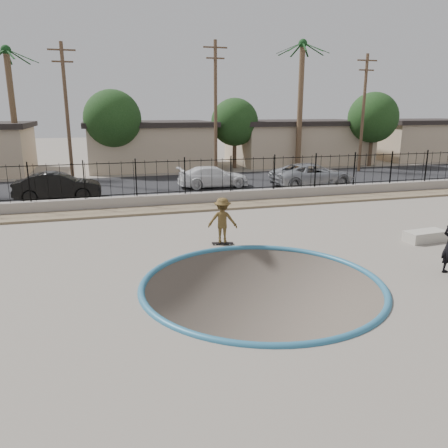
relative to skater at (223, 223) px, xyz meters
The scene contains 24 objects.
ground 9.21m from the skater, 89.74° to the left, with size 120.00×120.00×2.20m, color gray.
bowl_pit 4.08m from the skater, 89.41° to the right, with size 6.84×6.84×1.80m, color #4A4139, non-canonical shape.
coping_ring 4.08m from the skater, 89.41° to the right, with size 7.04×7.04×0.20m, color teal.
rock_strip 6.25m from the skater, 89.62° to the left, with size 42.00×1.60×0.11m, color #948461.
retaining_wall 7.32m from the skater, 89.68° to the left, with size 42.00×0.45×0.60m, color gray.
fence 7.33m from the skater, 89.68° to the left, with size 40.00×0.04×1.80m.
street 14.03m from the skater, 89.83° to the left, with size 90.00×8.00×0.04m, color black.
house_center 23.53m from the skater, 89.90° to the left, with size 10.60×8.60×3.90m.
house_east 27.40m from the skater, 59.15° to the left, with size 12.60×8.60×3.90m.
house_east_far 36.61m from the skater, 39.97° to the left, with size 11.60×8.60×3.90m.
palm_mid 23.97m from the skater, 115.37° to the left, with size 2.30×2.30×9.30m.
palm_right 23.42m from the skater, 57.64° to the left, with size 2.30×2.30×10.30m.
utility_pole_left 17.51m from the skater, 110.42° to the left, with size 1.70×0.24×9.00m.
utility_pole_mid 17.01m from the skater, 75.83° to the left, with size 1.70×0.24×9.50m.
utility_pole_right 22.99m from the skater, 44.94° to the left, with size 1.70×0.24×9.00m.
street_tree_left 20.50m from the skater, 98.41° to the left, with size 4.32×4.32×6.36m.
street_tree_mid 22.36m from the skater, 71.47° to the left, with size 3.96×3.96×5.83m.
street_tree_right 27.11m from the skater, 44.95° to the left, with size 4.32×4.32×6.36m.
skater is the anchor object (origin of this frame).
skateboard 0.78m from the skater, 89.10° to the left, with size 0.82×0.38×0.07m.
concrete_ledge 7.76m from the skater, 12.81° to the right, with size 1.60×0.70×0.40m, color #B0AA9C.
car_b 12.25m from the skater, 121.83° to the left, with size 1.59×4.56×1.50m, color black.
car_c 12.33m from the skater, 76.86° to the left, with size 1.85×4.56×1.32m, color white.
car_d 13.73m from the skater, 49.27° to the left, with size 2.49×5.40×1.50m, color #989BA1.
Camera 1 is at (-4.28, -11.92, 4.86)m, focal length 35.00 mm.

